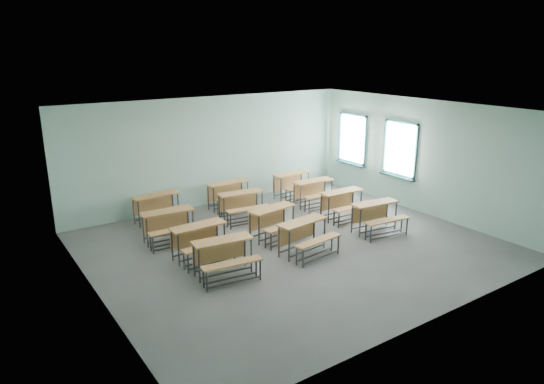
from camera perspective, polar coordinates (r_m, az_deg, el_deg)
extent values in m
cube|color=slate|center=(11.63, 2.42, -6.36)|extent=(9.00, 8.00, 0.02)
cube|color=white|center=(10.79, 2.63, 9.59)|extent=(9.00, 8.00, 0.02)
cube|color=#A9D3C4|center=(14.42, -7.07, 4.79)|extent=(9.00, 0.02, 3.20)
cube|color=#A9D3C4|center=(8.40, 19.13, -4.74)|extent=(9.00, 0.02, 3.20)
cube|color=#A9D3C4|center=(9.25, -20.54, -2.92)|extent=(0.02, 8.00, 3.20)
cube|color=#A9D3C4|center=(14.19, 17.33, 3.96)|extent=(0.02, 8.00, 3.20)
cube|color=#1B474E|center=(16.15, 9.32, 3.53)|extent=(0.06, 1.20, 0.06)
cube|color=#1B474E|center=(15.87, 9.58, 8.95)|extent=(0.06, 1.20, 0.06)
cube|color=#1B474E|center=(15.59, 10.89, 5.88)|extent=(0.06, 0.06, 1.60)
cube|color=#1B474E|center=(16.40, 8.07, 6.54)|extent=(0.06, 0.06, 1.60)
cube|color=#1B474E|center=(15.99, 9.44, 6.22)|extent=(0.04, 0.04, 1.48)
cube|color=#1B474E|center=(15.99, 9.44, 6.22)|extent=(0.04, 1.08, 0.04)
cube|color=#1B474E|center=(16.13, 9.20, 3.31)|extent=(0.14, 1.28, 0.04)
cube|color=white|center=(16.01, 9.51, 6.23)|extent=(0.01, 1.08, 1.48)
cube|color=#1B474E|center=(14.81, 14.61, 2.02)|extent=(0.06, 1.20, 0.06)
cube|color=#1B474E|center=(14.51, 15.06, 7.91)|extent=(0.06, 1.20, 0.06)
cube|color=#1B474E|center=(14.28, 16.55, 4.52)|extent=(0.06, 0.06, 1.60)
cube|color=#1B474E|center=(15.01, 13.20, 5.33)|extent=(0.06, 0.06, 1.60)
cube|color=#1B474E|center=(14.64, 14.83, 4.93)|extent=(0.04, 0.04, 1.48)
cube|color=#1B474E|center=(14.64, 14.83, 4.93)|extent=(0.04, 1.08, 0.04)
cube|color=#1B474E|center=(14.79, 14.49, 1.77)|extent=(0.14, 1.28, 0.04)
cube|color=white|center=(14.66, 14.90, 4.94)|extent=(0.01, 1.08, 1.48)
cube|color=#B97D43|center=(9.98, -5.85, -5.67)|extent=(1.28, 0.57, 0.04)
cube|color=#B97D43|center=(10.27, -6.19, -6.93)|extent=(1.17, 0.17, 0.43)
cylinder|color=#3B3E41|center=(9.83, -8.55, -8.63)|extent=(0.04, 0.04, 0.73)
cylinder|color=#3B3E41|center=(10.20, -2.44, -7.47)|extent=(0.04, 0.04, 0.73)
cylinder|color=#3B3E41|center=(10.11, -9.16, -7.90)|extent=(0.04, 0.04, 0.73)
cylinder|color=#3B3E41|center=(10.47, -3.20, -6.81)|extent=(0.04, 0.04, 0.73)
cube|color=#3B3E41|center=(10.11, -5.39, -9.41)|extent=(1.13, 0.17, 0.03)
cube|color=#3B3E41|center=(10.39, -6.08, -8.68)|extent=(1.13, 0.17, 0.03)
cube|color=#B97D43|center=(9.68, -4.71, -8.36)|extent=(1.26, 0.41, 0.04)
cylinder|color=#3B3E41|center=(9.53, -7.66, -10.46)|extent=(0.04, 0.04, 0.43)
cylinder|color=#3B3E41|center=(9.91, -1.38, -9.18)|extent=(0.04, 0.04, 0.43)
cylinder|color=#3B3E41|center=(9.69, -8.06, -9.98)|extent=(0.04, 0.04, 0.43)
cylinder|color=#3B3E41|center=(10.07, -1.87, -8.75)|extent=(0.04, 0.04, 0.43)
cube|color=#3B3E41|center=(9.76, -4.44, -10.52)|extent=(1.13, 0.17, 0.03)
cube|color=#3B3E41|center=(9.92, -4.88, -10.05)|extent=(1.13, 0.17, 0.03)
cube|color=#B97D43|center=(10.99, 3.61, -3.49)|extent=(1.28, 0.57, 0.04)
cube|color=#B97D43|center=(11.22, 2.89, -4.76)|extent=(1.17, 0.17, 0.43)
cylinder|color=#3B3E41|center=(10.65, 2.04, -6.39)|extent=(0.04, 0.04, 0.73)
cylinder|color=#3B3E41|center=(11.41, 6.19, -4.87)|extent=(0.04, 0.04, 0.73)
cylinder|color=#3B3E41|center=(10.87, 0.83, -5.88)|extent=(0.04, 0.04, 0.73)
cylinder|color=#3B3E41|center=(11.61, 4.98, -4.43)|extent=(0.04, 0.04, 0.73)
cube|color=#3B3E41|center=(11.12, 4.16, -6.86)|extent=(1.13, 0.18, 0.03)
cube|color=#3B3E41|center=(11.33, 2.95, -6.37)|extent=(1.13, 0.18, 0.03)
cube|color=#B97D43|center=(10.78, 5.46, -5.70)|extent=(1.26, 0.42, 0.04)
cylinder|color=#3B3E41|center=(10.43, 3.67, -7.84)|extent=(0.04, 0.04, 0.43)
cylinder|color=#3B3E41|center=(11.20, 7.80, -6.18)|extent=(0.04, 0.04, 0.43)
cylinder|color=#3B3E41|center=(10.56, 2.91, -7.51)|extent=(0.04, 0.04, 0.43)
cylinder|color=#3B3E41|center=(11.32, 7.04, -5.90)|extent=(0.04, 0.04, 0.43)
cube|color=#3B3E41|center=(10.86, 5.79, -7.62)|extent=(1.13, 0.18, 0.03)
cube|color=#3B3E41|center=(10.98, 5.03, -7.32)|extent=(1.13, 0.18, 0.03)
cube|color=#B97D43|center=(12.53, 12.02, -1.28)|extent=(1.28, 0.55, 0.04)
cube|color=#B97D43|center=(12.77, 11.40, -2.39)|extent=(1.17, 0.16, 0.43)
cylinder|color=#3B3E41|center=(12.19, 10.33, -3.61)|extent=(0.04, 0.04, 0.73)
cylinder|color=#3B3E41|center=(12.89, 14.34, -2.74)|extent=(0.04, 0.04, 0.73)
cylinder|color=#3B3E41|center=(12.43, 9.40, -3.15)|extent=(0.04, 0.04, 0.73)
cylinder|color=#3B3E41|center=(13.12, 13.39, -2.33)|extent=(0.04, 0.04, 0.73)
cube|color=#3B3E41|center=(12.62, 12.32, -4.30)|extent=(1.13, 0.16, 0.03)
cube|color=#3B3E41|center=(12.86, 11.38, -3.84)|extent=(1.13, 0.16, 0.03)
cube|color=#B97D43|center=(12.27, 13.40, -3.27)|extent=(1.26, 0.40, 0.04)
cylinder|color=#3B3E41|center=(11.93, 11.55, -4.92)|extent=(0.04, 0.04, 0.43)
cylinder|color=#3B3E41|center=(12.65, 15.58, -3.95)|extent=(0.04, 0.04, 0.43)
cylinder|color=#3B3E41|center=(12.07, 10.97, -4.62)|extent=(0.04, 0.04, 0.43)
cylinder|color=#3B3E41|center=(12.78, 14.99, -3.69)|extent=(0.04, 0.04, 0.43)
cube|color=#3B3E41|center=(12.33, 13.59, -5.00)|extent=(1.13, 0.16, 0.03)
cube|color=#3B3E41|center=(12.47, 13.00, -4.71)|extent=(1.13, 0.16, 0.03)
cube|color=#B97D43|center=(10.84, -8.70, -3.94)|extent=(1.25, 0.45, 0.04)
cube|color=#B97D43|center=(11.11, -9.09, -5.18)|extent=(1.18, 0.06, 0.43)
cylinder|color=#3B3E41|center=(10.62, -10.93, -6.76)|extent=(0.04, 0.04, 0.73)
cylinder|color=#3B3E41|center=(11.10, -5.60, -5.48)|extent=(0.04, 0.04, 0.73)
cylinder|color=#3B3E41|center=(10.90, -11.68, -6.18)|extent=(0.04, 0.04, 0.73)
cylinder|color=#3B3E41|center=(11.37, -6.45, -4.96)|extent=(0.04, 0.04, 0.73)
cube|color=#3B3E41|center=(10.95, -8.15, -7.39)|extent=(1.14, 0.07, 0.03)
cube|color=#3B3E41|center=(11.22, -8.95, -6.81)|extent=(1.14, 0.07, 0.03)
cube|color=#B97D43|center=(10.54, -7.37, -6.29)|extent=(1.25, 0.30, 0.04)
cylinder|color=#3B3E41|center=(10.32, -9.85, -8.33)|extent=(0.04, 0.04, 0.43)
cylinder|color=#3B3E41|center=(10.82, -4.41, -6.93)|extent=(0.04, 0.04, 0.43)
cylinder|color=#3B3E41|center=(10.49, -10.33, -7.95)|extent=(0.04, 0.04, 0.43)
cylinder|color=#3B3E41|center=(10.97, -4.96, -6.59)|extent=(0.04, 0.04, 0.43)
cube|color=#3B3E41|center=(10.61, -7.04, -8.27)|extent=(1.14, 0.07, 0.03)
cube|color=#3B3E41|center=(10.77, -7.55, -7.91)|extent=(1.14, 0.07, 0.03)
cube|color=#B97D43|center=(11.84, 0.00, -1.95)|extent=(1.29, 0.58, 0.04)
cube|color=#B97D43|center=(12.08, -0.61, -3.15)|extent=(1.17, 0.18, 0.43)
cylinder|color=#3B3E41|center=(11.51, -1.55, -4.58)|extent=(0.04, 0.04, 0.73)
cylinder|color=#3B3E41|center=(12.23, 2.50, -3.28)|extent=(0.04, 0.04, 0.73)
cylinder|color=#3B3E41|center=(11.74, -2.60, -4.14)|extent=(0.04, 0.04, 0.73)
cylinder|color=#3B3E41|center=(12.45, 1.43, -2.90)|extent=(0.04, 0.04, 0.73)
cube|color=#3B3E41|center=(11.95, 0.54, -5.10)|extent=(1.13, 0.19, 0.03)
cube|color=#3B3E41|center=(12.18, -0.52, -4.67)|extent=(1.13, 0.19, 0.03)
cube|color=#B97D43|center=(11.61, 1.66, -3.97)|extent=(1.27, 0.43, 0.04)
cylinder|color=#3B3E41|center=(11.26, -0.11, -5.89)|extent=(0.04, 0.04, 0.43)
cylinder|color=#3B3E41|center=(12.00, 3.94, -4.48)|extent=(0.04, 0.04, 0.43)
cylinder|color=#3B3E41|center=(11.40, -0.77, -5.61)|extent=(0.04, 0.04, 0.43)
cylinder|color=#3B3E41|center=(12.13, 3.27, -4.23)|extent=(0.04, 0.04, 0.43)
cube|color=#3B3E41|center=(11.67, 1.98, -5.77)|extent=(1.13, 0.19, 0.03)
cube|color=#3B3E41|center=(11.80, 1.31, -5.50)|extent=(1.13, 0.19, 0.03)
cube|color=#B97D43|center=(13.36, 8.21, 0.06)|extent=(1.26, 0.46, 0.04)
cube|color=#B97D43|center=(13.60, 7.64, -1.02)|extent=(1.18, 0.06, 0.43)
cylinder|color=#3B3E41|center=(13.01, 6.69, -2.14)|extent=(0.04, 0.04, 0.73)
cylinder|color=#3B3E41|center=(13.72, 10.41, -1.30)|extent=(0.04, 0.04, 0.73)
cylinder|color=#3B3E41|center=(13.26, 5.80, -1.75)|extent=(0.04, 0.04, 0.73)
cylinder|color=#3B3E41|center=(13.96, 9.50, -0.95)|extent=(0.04, 0.04, 0.73)
cube|color=#3B3E41|center=(13.45, 8.55, -2.78)|extent=(1.14, 0.07, 0.03)
cube|color=#3B3E41|center=(13.68, 7.65, -2.39)|extent=(1.14, 0.07, 0.03)
cube|color=#B97D43|center=(13.10, 9.55, -1.76)|extent=(1.25, 0.30, 0.04)
cylinder|color=#3B3E41|center=(12.75, 7.87, -3.31)|extent=(0.04, 0.04, 0.43)
cylinder|color=#3B3E41|center=(13.48, 11.60, -2.39)|extent=(0.04, 0.04, 0.43)
cylinder|color=#3B3E41|center=(12.89, 7.31, -3.06)|extent=(0.04, 0.04, 0.43)
cylinder|color=#3B3E41|center=(13.61, 11.03, -2.17)|extent=(0.04, 0.04, 0.43)
cube|color=#3B3E41|center=(13.15, 9.76, -3.38)|extent=(1.14, 0.07, 0.03)
cube|color=#3B3E41|center=(13.29, 9.20, -3.14)|extent=(1.14, 0.07, 0.03)
cube|color=#B97D43|center=(11.90, -12.20, -2.25)|extent=(1.27, 0.50, 0.04)
cube|color=#B97D43|center=(12.17, -12.40, -3.40)|extent=(1.18, 0.10, 0.43)
cylinder|color=#3B3E41|center=(11.73, -14.47, -4.71)|extent=(0.04, 0.04, 0.73)
cylinder|color=#3B3E41|center=(12.05, -9.27, -3.80)|extent=(0.04, 0.04, 0.73)
cylinder|color=#3B3E41|center=(12.03, -14.91, -4.20)|extent=(0.04, 0.04, 0.73)
cylinder|color=#3B3E41|center=(12.34, -9.83, -3.33)|extent=(0.04, 0.04, 0.73)
cube|color=#3B3E41|center=(11.97, -11.76, -5.43)|extent=(1.14, 0.11, 0.03)
cube|color=#3B3E41|center=(12.27, -12.26, -4.92)|extent=(1.14, 0.11, 0.03)
cube|color=#B97D43|center=(11.56, -11.32, -4.39)|extent=(1.26, 0.34, 0.04)
cylinder|color=#3B3E41|center=(11.40, -13.80, -6.12)|extent=(0.04, 0.04, 0.43)
cylinder|color=#3B3E41|center=(11.73, -8.47, -5.14)|extent=(0.04, 0.04, 0.43)
cylinder|color=#3B3E41|center=(11.57, -14.09, -5.78)|extent=(0.04, 0.04, 0.43)
cylinder|color=#3B3E41|center=(11.90, -8.83, -4.83)|extent=(0.04, 0.04, 0.43)
cube|color=#3B3E41|center=(11.60, -11.06, -6.23)|extent=(1.14, 0.11, 0.03)
cube|color=#3B3E41|center=(11.78, -11.38, -5.90)|extent=(1.14, 0.11, 0.03)
cube|color=#B97D43|center=(13.14, -3.70, -0.10)|extent=(1.28, 0.54, 0.04)
cube|color=#B97D43|center=(13.40, -4.02, -1.18)|extent=(1.17, 0.15, 0.43)
cylinder|color=#3B3E41|center=(12.90, -5.66, -2.28)|extent=(0.04, 0.04, 0.73)
cylinder|color=#3B3E41|center=(13.35, -1.15, -1.54)|extent=(0.04, 0.04, 0.73)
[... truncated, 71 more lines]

